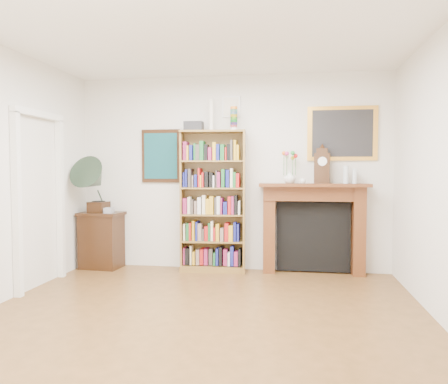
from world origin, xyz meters
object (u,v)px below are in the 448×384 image
cd_stack (109,210)px  mantel_clock (322,166)px  bottle_right (355,176)px  fireplace (313,220)px  bottle_left (346,175)px  side_cabinet (102,240)px  gramophone (94,181)px  flower_vase (290,177)px  bookshelf (213,193)px  teacup (303,181)px

cd_stack → mantel_clock: 3.07m
cd_stack → bottle_right: bearing=3.4°
fireplace → bottle_left: 0.76m
side_cabinet → gramophone: size_ratio=1.00×
cd_stack → bottle_left: 3.36m
flower_vase → bottle_left: bottle_left is taller
fireplace → bottle_left: bottle_left is taller
cd_stack → fireplace: bearing=4.8°
bookshelf → mantel_clock: bearing=-3.3°
fireplace → cd_stack: size_ratio=12.52×
cd_stack → mantel_clock: size_ratio=0.25×
gramophone → bookshelf: bearing=12.7°
fireplace → cd_stack: fireplace is taller
gramophone → flower_vase: size_ratio=4.77×
bottle_left → side_cabinet: bearing=-178.9°
teacup → bottle_right: bottle_right is taller
gramophone → side_cabinet: bearing=75.4°
bookshelf → cd_stack: bookshelf is taller
gramophone → flower_vase: (2.78, 0.20, 0.06)m
bookshelf → bottle_right: 1.96m
cd_stack → bottle_right: (3.44, 0.21, 0.50)m
mantel_clock → teacup: size_ratio=6.00×
side_cabinet → cd_stack: 0.50m
side_cabinet → gramophone: gramophone is taller
gramophone → bottle_right: 3.66m
side_cabinet → bottle_right: 3.73m
bottle_right → cd_stack: bearing=-176.6°
gramophone → mantel_clock: (3.22, 0.21, 0.21)m
cd_stack → teacup: bearing=2.0°
bottle_left → bookshelf: bearing=-179.6°
side_cabinet → cd_stack: cd_stack is taller
flower_vase → bottle_right: bottle_right is taller
fireplace → teacup: (-0.15, -0.15, 0.54)m
bookshelf → mantel_clock: size_ratio=4.79×
teacup → mantel_clock: bearing=23.4°
teacup → cd_stack: bearing=-178.0°
bookshelf → flower_vase: (1.08, 0.02, 0.23)m
bookshelf → bottle_right: size_ratio=11.50×
bookshelf → flower_vase: size_ratio=13.41×
gramophone → cd_stack: 0.47m
side_cabinet → bookshelf: bearing=6.1°
flower_vase → bottle_left: 0.75m
cd_stack → bottle_left: bottle_left is taller
side_cabinet → fireplace: bearing=6.7°
bookshelf → cd_stack: bearing=-178.4°
gramophone → fireplace: bearing=11.5°
gramophone → teacup: 2.96m
flower_vase → teacup: size_ratio=2.14×
mantel_clock → teacup: mantel_clock is taller
side_cabinet → flower_vase: (2.73, 0.08, 0.93)m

